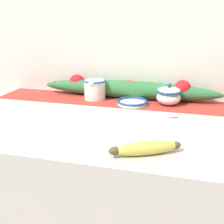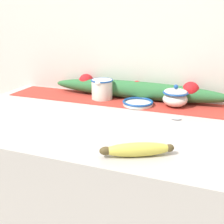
# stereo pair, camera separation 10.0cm
# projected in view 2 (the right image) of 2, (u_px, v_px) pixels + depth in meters

# --- Properties ---
(countertop) EXTENTS (1.36, 0.72, 0.88)m
(countertop) POSITION_uv_depth(u_px,v_px,m) (114.00, 214.00, 1.24)
(countertop) COLOR #B7B2AD
(countertop) RESTS_ON ground_plane
(back_wall) EXTENTS (2.16, 0.04, 2.40)m
(back_wall) POSITION_uv_depth(u_px,v_px,m) (142.00, 31.00, 1.33)
(back_wall) COLOR silver
(back_wall) RESTS_ON ground_plane
(table_runner) EXTENTS (1.25, 0.20, 0.00)m
(table_runner) POSITION_uv_depth(u_px,v_px,m) (133.00, 102.00, 1.31)
(table_runner) COLOR #B23328
(table_runner) RESTS_ON countertop
(cream_pitcher) EXTENTS (0.11, 0.12, 0.10)m
(cream_pitcher) POSITION_uv_depth(u_px,v_px,m) (102.00, 88.00, 1.35)
(cream_pitcher) COLOR white
(cream_pitcher) RESTS_ON countertop
(sugar_bowl) EXTENTS (0.11, 0.11, 0.10)m
(sugar_bowl) POSITION_uv_depth(u_px,v_px,m) (175.00, 97.00, 1.23)
(sugar_bowl) COLOR white
(sugar_bowl) RESTS_ON countertop
(small_dish) EXTENTS (0.14, 0.14, 0.02)m
(small_dish) POSITION_uv_depth(u_px,v_px,m) (138.00, 103.00, 1.26)
(small_dish) COLOR white
(small_dish) RESTS_ON countertop
(banana) EXTENTS (0.21, 0.13, 0.04)m
(banana) POSITION_uv_depth(u_px,v_px,m) (137.00, 149.00, 0.80)
(banana) COLOR #DBCC4C
(banana) RESTS_ON countertop
(spoon) EXTENTS (0.18, 0.05, 0.01)m
(spoon) POSITION_uv_depth(u_px,v_px,m) (173.00, 118.00, 1.10)
(spoon) COLOR silver
(spoon) RESTS_ON countertop
(poinsettia_garland) EXTENTS (0.88, 0.10, 0.10)m
(poinsettia_garland) POSITION_uv_depth(u_px,v_px,m) (136.00, 89.00, 1.35)
(poinsettia_garland) COLOR #2D6B38
(poinsettia_garland) RESTS_ON countertop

